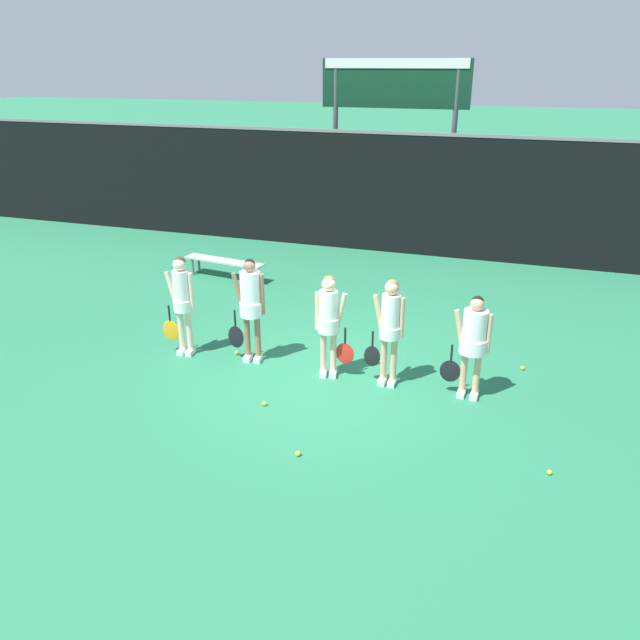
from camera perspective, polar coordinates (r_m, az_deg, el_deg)
ground_plane at (r=10.34m, az=0.21°, el=-4.82°), size 140.00×140.00×0.00m
fence_windscreen at (r=16.59m, az=8.32°, el=11.29°), size 60.00×0.08×3.14m
scoreboard at (r=17.92m, az=6.81°, el=19.40°), size 4.03×0.15×4.84m
bench_courtside at (r=14.89m, az=-8.76°, el=5.22°), size 2.07×0.63×0.44m
player_0 at (r=10.87m, az=-12.52°, el=1.97°), size 0.62×0.32×1.76m
player_1 at (r=10.41m, az=-6.37°, el=1.67°), size 0.66×0.39×1.81m
player_2 at (r=9.85m, az=0.83°, el=0.17°), size 0.63×0.35×1.70m
player_3 at (r=9.63m, az=6.40°, el=-0.35°), size 0.61×0.33×1.74m
player_4 at (r=9.50m, az=13.83°, el=-1.68°), size 0.70×0.41×1.63m
tennis_ball_0 at (r=8.30m, az=-2.03°, el=-12.11°), size 0.07×0.07×0.07m
tennis_ball_1 at (r=10.94m, az=18.02°, el=-4.20°), size 0.07×0.07×0.07m
tennis_ball_2 at (r=12.58m, az=-6.54°, el=0.35°), size 0.07×0.07×0.07m
tennis_ball_3 at (r=11.04m, az=-7.62°, el=-2.98°), size 0.07×0.07×0.07m
tennis_ball_4 at (r=8.47m, az=20.24°, el=-12.93°), size 0.06×0.06×0.06m
tennis_ball_5 at (r=9.42m, az=-5.10°, el=-7.62°), size 0.07×0.07×0.07m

